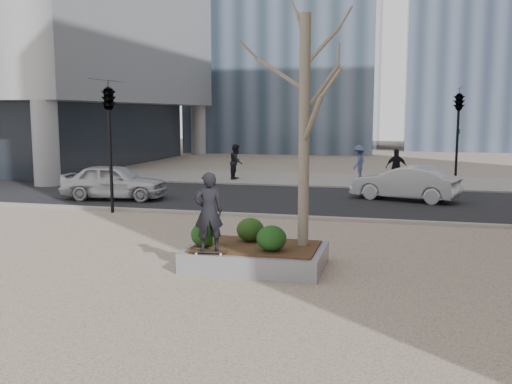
% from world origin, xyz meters
% --- Properties ---
extents(ground, '(120.00, 120.00, 0.00)m').
position_xyz_m(ground, '(0.00, 0.00, 0.00)').
color(ground, tan).
rests_on(ground, ground).
extents(street, '(60.00, 8.00, 0.02)m').
position_xyz_m(street, '(0.00, 10.00, 0.01)').
color(street, black).
rests_on(street, ground).
extents(far_sidewalk, '(60.00, 6.00, 0.02)m').
position_xyz_m(far_sidewalk, '(0.00, 17.00, 0.01)').
color(far_sidewalk, gray).
rests_on(far_sidewalk, ground).
extents(planter, '(3.00, 2.00, 0.45)m').
position_xyz_m(planter, '(1.00, 0.00, 0.23)').
color(planter, gray).
rests_on(planter, ground).
extents(planter_mulch, '(2.70, 1.70, 0.04)m').
position_xyz_m(planter_mulch, '(1.00, 0.00, 0.47)').
color(planter_mulch, '#382314').
rests_on(planter_mulch, planter).
extents(sycamore_tree, '(2.80, 2.80, 6.60)m').
position_xyz_m(sycamore_tree, '(2.00, 0.30, 3.79)').
color(sycamore_tree, gray).
rests_on(sycamore_tree, planter_mulch).
extents(shrub_left, '(0.63, 0.63, 0.54)m').
position_xyz_m(shrub_left, '(-0.05, -0.38, 0.76)').
color(shrub_left, black).
rests_on(shrub_left, planter_mulch).
extents(shrub_middle, '(0.63, 0.63, 0.54)m').
position_xyz_m(shrub_middle, '(0.77, 0.39, 0.76)').
color(shrub_middle, '#1C3C13').
rests_on(shrub_middle, planter_mulch).
extents(shrub_right, '(0.64, 0.64, 0.55)m').
position_xyz_m(shrub_right, '(1.44, -0.40, 0.76)').
color(shrub_right, '#143E13').
rests_on(shrub_right, planter_mulch).
extents(skateboard, '(0.80, 0.32, 0.08)m').
position_xyz_m(skateboard, '(0.19, -0.86, 0.49)').
color(skateboard, black).
rests_on(skateboard, planter).
extents(skateboarder, '(0.72, 0.62, 1.67)m').
position_xyz_m(skateboarder, '(0.19, -0.86, 1.36)').
color(skateboarder, black).
rests_on(skateboarder, skateboard).
extents(police_car, '(4.26, 2.12, 1.40)m').
position_xyz_m(police_car, '(-6.85, 8.32, 0.72)').
color(police_car, silver).
rests_on(police_car, street).
extents(car_silver, '(4.32, 2.59, 1.35)m').
position_xyz_m(car_silver, '(4.29, 10.84, 0.69)').
color(car_silver, '#9DA1A5').
rests_on(car_silver, street).
extents(pedestrian_a, '(0.71, 0.90, 1.79)m').
position_xyz_m(pedestrian_a, '(-4.07, 16.12, 0.92)').
color(pedestrian_a, black).
rests_on(pedestrian_a, far_sidewalk).
extents(pedestrian_b, '(0.92, 1.27, 1.77)m').
position_xyz_m(pedestrian_b, '(2.07, 17.16, 0.91)').
color(pedestrian_b, '#425278').
rests_on(pedestrian_b, far_sidewalk).
extents(pedestrian_c, '(1.08, 0.67, 1.71)m').
position_xyz_m(pedestrian_c, '(3.93, 15.47, 0.88)').
color(pedestrian_c, black).
rests_on(pedestrian_c, far_sidewalk).
extents(traffic_light_near, '(0.60, 2.48, 4.50)m').
position_xyz_m(traffic_light_near, '(-5.50, 5.60, 2.25)').
color(traffic_light_near, black).
rests_on(traffic_light_near, ground).
extents(traffic_light_far, '(0.60, 2.48, 4.50)m').
position_xyz_m(traffic_light_far, '(6.50, 14.60, 2.25)').
color(traffic_light_far, black).
rests_on(traffic_light_far, ground).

